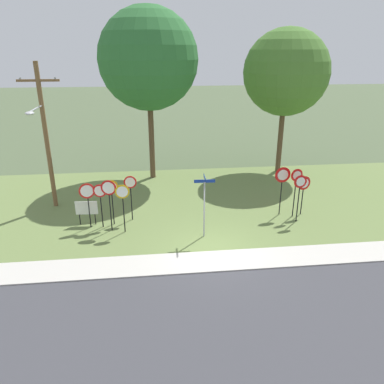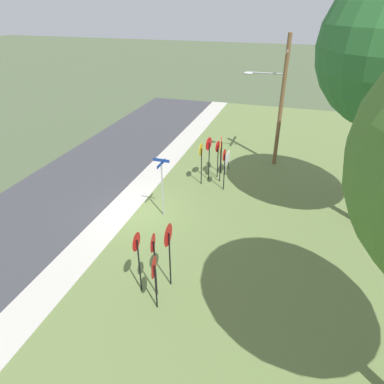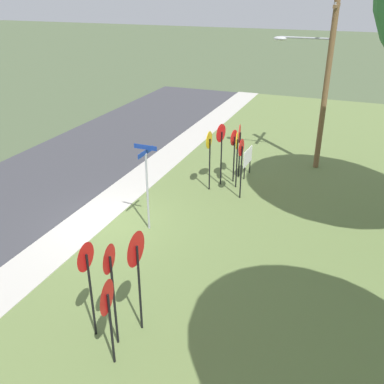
% 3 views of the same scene
% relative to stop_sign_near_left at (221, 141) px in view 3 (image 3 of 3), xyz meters
% --- Properties ---
extents(ground_plane, '(160.00, 160.00, 0.00)m').
position_rel_stop_sign_near_left_xyz_m(ground_plane, '(4.62, -2.55, -1.94)').
color(ground_plane, '#4C5B3D').
extents(road_asphalt, '(44.00, 6.40, 0.01)m').
position_rel_stop_sign_near_left_xyz_m(road_asphalt, '(4.62, -7.35, -1.94)').
color(road_asphalt, '#3D3D42').
rests_on(road_asphalt, ground_plane).
extents(sidewalk_strip, '(44.00, 1.60, 0.06)m').
position_rel_stop_sign_near_left_xyz_m(sidewalk_strip, '(4.62, -3.35, -1.91)').
color(sidewalk_strip, '#BCB7AD').
rests_on(sidewalk_strip, ground_plane).
extents(grass_median, '(44.00, 12.00, 0.04)m').
position_rel_stop_sign_near_left_xyz_m(grass_median, '(4.62, 3.45, -1.92)').
color(grass_median, olive).
rests_on(grass_median, ground_plane).
extents(stop_sign_near_left, '(0.73, 0.16, 2.61)m').
position_rel_stop_sign_near_left_xyz_m(stop_sign_near_left, '(0.00, 0.00, 0.00)').
color(stop_sign_near_left, black).
rests_on(stop_sign_near_left, grass_median).
extents(stop_sign_near_right, '(0.68, 0.09, 2.46)m').
position_rel_stop_sign_near_left_xyz_m(stop_sign_near_right, '(0.65, -0.27, -0.13)').
color(stop_sign_near_right, black).
rests_on(stop_sign_near_right, grass_median).
extents(stop_sign_far_left, '(0.65, 0.10, 2.41)m').
position_rel_stop_sign_near_left_xyz_m(stop_sign_far_left, '(0.95, 1.12, -0.17)').
color(stop_sign_far_left, black).
rests_on(stop_sign_far_left, grass_median).
extents(stop_sign_far_center, '(0.68, 0.15, 2.36)m').
position_rel_stop_sign_near_left_xyz_m(stop_sign_far_center, '(0.05, 0.68, -0.19)').
color(stop_sign_far_center, black).
rests_on(stop_sign_far_center, grass_median).
extents(stop_sign_far_right, '(0.65, 0.12, 2.27)m').
position_rel_stop_sign_near_left_xyz_m(stop_sign_far_right, '(-0.48, 0.41, -0.27)').
color(stop_sign_far_right, black).
rests_on(stop_sign_far_right, grass_median).
extents(stop_sign_center_tall, '(0.77, 0.15, 2.33)m').
position_rel_stop_sign_near_left_xyz_m(stop_sign_center_tall, '(-1.09, 0.47, -0.21)').
color(stop_sign_center_tall, black).
rests_on(stop_sign_center_tall, grass_median).
extents(yield_sign_near_left, '(0.68, 0.11, 2.52)m').
position_rel_stop_sign_near_left_xyz_m(yield_sign_near_left, '(9.38, -0.06, -0.03)').
color(yield_sign_near_left, black).
rests_on(yield_sign_near_left, grass_median).
extents(yield_sign_near_right, '(0.83, 0.10, 2.67)m').
position_rel_stop_sign_near_left_xyz_m(yield_sign_near_right, '(8.79, 0.87, 0.11)').
color(yield_sign_near_right, black).
rests_on(yield_sign_near_right, grass_median).
extents(yield_sign_far_left, '(0.75, 0.17, 2.15)m').
position_rel_stop_sign_near_left_xyz_m(yield_sign_far_left, '(9.96, 0.80, -0.31)').
color(yield_sign_far_left, black).
rests_on(yield_sign_far_left, grass_median).
extents(yield_sign_far_right, '(0.66, 0.13, 2.65)m').
position_rel_stop_sign_near_left_xyz_m(yield_sign_far_right, '(9.42, 0.57, 0.06)').
color(yield_sign_far_right, black).
rests_on(yield_sign_far_right, grass_median).
extents(street_name_post, '(0.96, 0.82, 3.02)m').
position_rel_stop_sign_near_left_xyz_m(street_name_post, '(4.41, -1.10, -0.11)').
color(street_name_post, '#9EA0A8').
rests_on(street_name_post, grass_median).
extents(utility_pole, '(2.10, 2.52, 7.79)m').
position_rel_stop_sign_near_left_xyz_m(utility_pole, '(-3.46, 3.33, 2.34)').
color(utility_pole, brown).
rests_on(utility_pole, grass_median).
extents(notice_board, '(1.10, 0.09, 1.25)m').
position_rel_stop_sign_near_left_xyz_m(notice_board, '(-1.27, 0.83, -1.07)').
color(notice_board, black).
rests_on(notice_board, grass_median).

